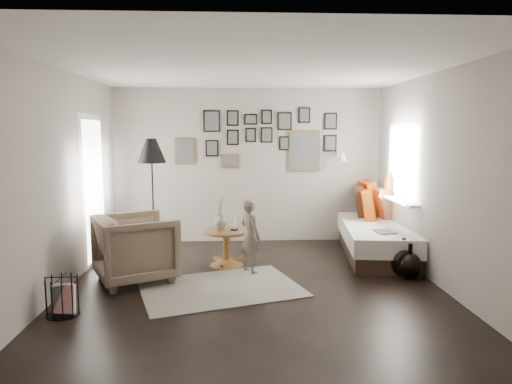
{
  "coord_description": "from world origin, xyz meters",
  "views": [
    {
      "loc": [
        -0.23,
        -5.33,
        1.87
      ],
      "look_at": [
        0.05,
        0.5,
        1.1
      ],
      "focal_mm": 32.0,
      "sensor_mm": 36.0,
      "label": 1
    }
  ],
  "objects_px": {
    "floor_lamp": "(152,155)",
    "magazine_basket": "(62,296)",
    "child": "(250,236)",
    "vase": "(221,220)",
    "daybed": "(373,233)",
    "armchair": "(136,248)",
    "demijohn_large": "(403,262)",
    "demijohn_small": "(410,266)",
    "pedestal_table": "(227,249)"
  },
  "relations": [
    {
      "from": "floor_lamp",
      "to": "magazine_basket",
      "type": "relative_size",
      "value": 4.46
    },
    {
      "from": "magazine_basket",
      "to": "child",
      "type": "xyz_separation_m",
      "value": [
        1.98,
        1.34,
        0.3
      ]
    },
    {
      "from": "vase",
      "to": "daybed",
      "type": "xyz_separation_m",
      "value": [
        2.33,
        0.45,
        -0.32
      ]
    },
    {
      "from": "armchair",
      "to": "floor_lamp",
      "type": "height_order",
      "value": "floor_lamp"
    },
    {
      "from": "floor_lamp",
      "to": "child",
      "type": "distance_m",
      "value": 1.93
    },
    {
      "from": "floor_lamp",
      "to": "demijohn_large",
      "type": "bearing_deg",
      "value": -17.71
    },
    {
      "from": "floor_lamp",
      "to": "demijohn_small",
      "type": "height_order",
      "value": "floor_lamp"
    },
    {
      "from": "vase",
      "to": "armchair",
      "type": "height_order",
      "value": "vase"
    },
    {
      "from": "magazine_basket",
      "to": "child",
      "type": "height_order",
      "value": "child"
    },
    {
      "from": "demijohn_small",
      "to": "armchair",
      "type": "bearing_deg",
      "value": 178.07
    },
    {
      "from": "vase",
      "to": "demijohn_large",
      "type": "bearing_deg",
      "value": -15.26
    },
    {
      "from": "armchair",
      "to": "child",
      "type": "height_order",
      "value": "child"
    },
    {
      "from": "pedestal_table",
      "to": "child",
      "type": "relative_size",
      "value": 0.64
    },
    {
      "from": "pedestal_table",
      "to": "magazine_basket",
      "type": "bearing_deg",
      "value": -134.09
    },
    {
      "from": "pedestal_table",
      "to": "armchair",
      "type": "xyz_separation_m",
      "value": [
        -1.13,
        -0.63,
        0.19
      ]
    },
    {
      "from": "pedestal_table",
      "to": "vase",
      "type": "bearing_deg",
      "value": 165.96
    },
    {
      "from": "vase",
      "to": "demijohn_small",
      "type": "bearing_deg",
      "value": -17.62
    },
    {
      "from": "armchair",
      "to": "demijohn_small",
      "type": "bearing_deg",
      "value": -118.45
    },
    {
      "from": "magazine_basket",
      "to": "demijohn_large",
      "type": "height_order",
      "value": "demijohn_large"
    },
    {
      "from": "vase",
      "to": "demijohn_small",
      "type": "distance_m",
      "value": 2.59
    },
    {
      "from": "armchair",
      "to": "demijohn_small",
      "type": "height_order",
      "value": "armchair"
    },
    {
      "from": "child",
      "to": "pedestal_table",
      "type": "bearing_deg",
      "value": 6.56
    },
    {
      "from": "magazine_basket",
      "to": "child",
      "type": "distance_m",
      "value": 2.4
    },
    {
      "from": "child",
      "to": "floor_lamp",
      "type": "bearing_deg",
      "value": 25.23
    },
    {
      "from": "demijohn_large",
      "to": "pedestal_table",
      "type": "bearing_deg",
      "value": 164.7
    },
    {
      "from": "demijohn_small",
      "to": "child",
      "type": "relative_size",
      "value": 0.46
    },
    {
      "from": "magazine_basket",
      "to": "vase",
      "type": "bearing_deg",
      "value": 47.66
    },
    {
      "from": "pedestal_table",
      "to": "armchair",
      "type": "distance_m",
      "value": 1.31
    },
    {
      "from": "pedestal_table",
      "to": "demijohn_large",
      "type": "distance_m",
      "value": 2.39
    },
    {
      "from": "daybed",
      "to": "demijohn_large",
      "type": "bearing_deg",
      "value": -79.86
    },
    {
      "from": "vase",
      "to": "floor_lamp",
      "type": "distance_m",
      "value": 1.42
    },
    {
      "from": "vase",
      "to": "child",
      "type": "relative_size",
      "value": 0.46
    },
    {
      "from": "pedestal_table",
      "to": "vase",
      "type": "height_order",
      "value": "vase"
    },
    {
      "from": "pedestal_table",
      "to": "armchair",
      "type": "relative_size",
      "value": 0.69
    },
    {
      "from": "daybed",
      "to": "magazine_basket",
      "type": "distance_m",
      "value": 4.47
    },
    {
      "from": "vase",
      "to": "demijohn_large",
      "type": "height_order",
      "value": "vase"
    },
    {
      "from": "daybed",
      "to": "armchair",
      "type": "height_order",
      "value": "daybed"
    },
    {
      "from": "vase",
      "to": "daybed",
      "type": "height_order",
      "value": "daybed"
    },
    {
      "from": "pedestal_table",
      "to": "child",
      "type": "xyz_separation_m",
      "value": [
        0.32,
        -0.37,
        0.27
      ]
    },
    {
      "from": "vase",
      "to": "magazine_basket",
      "type": "distance_m",
      "value": 2.38
    },
    {
      "from": "pedestal_table",
      "to": "demijohn_small",
      "type": "distance_m",
      "value": 2.46
    },
    {
      "from": "daybed",
      "to": "magazine_basket",
      "type": "xyz_separation_m",
      "value": [
        -3.9,
        -2.18,
        -0.13
      ]
    },
    {
      "from": "floor_lamp",
      "to": "daybed",
      "type": "bearing_deg",
      "value": 0.36
    },
    {
      "from": "pedestal_table",
      "to": "demijohn_large",
      "type": "height_order",
      "value": "demijohn_large"
    },
    {
      "from": "floor_lamp",
      "to": "pedestal_table",
      "type": "bearing_deg",
      "value": -22.57
    },
    {
      "from": "daybed",
      "to": "child",
      "type": "relative_size",
      "value": 2.27
    },
    {
      "from": "armchair",
      "to": "magazine_basket",
      "type": "relative_size",
      "value": 2.33
    },
    {
      "from": "demijohn_small",
      "to": "demijohn_large",
      "type": "bearing_deg",
      "value": 109.58
    },
    {
      "from": "pedestal_table",
      "to": "demijohn_small",
      "type": "relative_size",
      "value": 1.38
    },
    {
      "from": "magazine_basket",
      "to": "demijohn_small",
      "type": "height_order",
      "value": "demijohn_small"
    }
  ]
}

